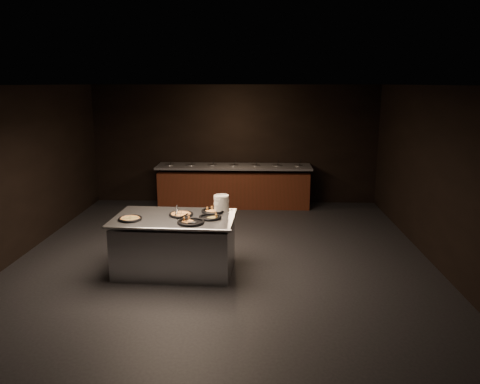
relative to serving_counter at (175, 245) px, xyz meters
The scene contains 11 objects.
room 1.35m from the serving_counter, 35.45° to the left, with size 7.02×8.02×2.92m.
salad_bar 4.13m from the serving_counter, 80.01° to the left, with size 3.70×0.83×1.18m.
serving_counter is the anchor object (origin of this frame).
plate_stack 1.00m from the serving_counter, 27.11° to the left, with size 0.25×0.25×0.26m, color white.
pan_veggie_whole 0.83m from the serving_counter, 162.42° to the right, with size 0.36×0.36×0.04m.
pan_cheese_whole 0.50m from the serving_counter, 36.11° to the left, with size 0.38×0.38×0.04m.
pan_cheese_slices_a 0.80m from the serving_counter, 26.11° to the left, with size 0.37×0.37×0.04m.
pan_cheese_slices_b 0.67m from the serving_counter, 47.18° to the right, with size 0.41×0.41×0.04m.
pan_veggie_slices 0.75m from the serving_counter, ahead, with size 0.35×0.35×0.04m.
server_left 0.55m from the serving_counter, 70.84° to the left, with size 0.10×0.31×0.15m.
server_right 0.67m from the serving_counter, 55.15° to the right, with size 0.31×0.13×0.15m.
Camera 1 is at (0.59, -7.48, 2.93)m, focal length 35.00 mm.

